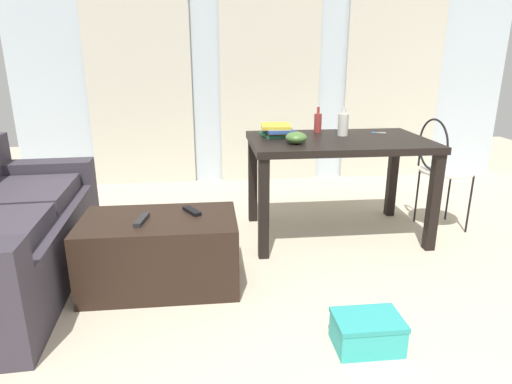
{
  "coord_description": "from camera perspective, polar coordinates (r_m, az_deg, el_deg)",
  "views": [
    {
      "loc": [
        -0.68,
        -1.26,
        1.36
      ],
      "look_at": [
        -0.35,
        1.7,
        0.42
      ],
      "focal_mm": 30.8,
      "sensor_mm": 36.0,
      "label": 1
    }
  ],
  "objects": [
    {
      "name": "bowl",
      "position": [
        3.09,
        5.25,
        7.02
      ],
      "size": [
        0.15,
        0.15,
        0.08
      ],
      "primitive_type": "ellipsoid",
      "color": "#477033",
      "rests_on": "craft_table"
    },
    {
      "name": "craft_table",
      "position": [
        3.35,
        10.59,
        5.11
      ],
      "size": [
        1.31,
        0.82,
        0.76
      ],
      "color": "black",
      "rests_on": "ground"
    },
    {
      "name": "tv_remote_secondary",
      "position": [
        2.7,
        -8.33,
        -2.46
      ],
      "size": [
        0.12,
        0.16,
        0.02
      ],
      "primitive_type": "cube",
      "rotation": [
        0.0,
        0.0,
        0.52
      ],
      "color": "black",
      "rests_on": "coffee_table"
    },
    {
      "name": "book_stack",
      "position": [
        3.38,
        2.72,
        8.07
      ],
      "size": [
        0.26,
        0.31,
        0.09
      ],
      "color": "#2D7F56",
      "rests_on": "craft_table"
    },
    {
      "name": "bottle_far",
      "position": [
        3.57,
        8.03,
        8.94
      ],
      "size": [
        0.06,
        0.06,
        0.2
      ],
      "color": "#99332D",
      "rests_on": "craft_table"
    },
    {
      "name": "curtains",
      "position": [
        4.81,
        1.86,
        14.95
      ],
      "size": [
        3.79,
        0.03,
        2.29
      ],
      "color": "beige",
      "rests_on": "ground"
    },
    {
      "name": "ground_plane",
      "position": [
        3.06,
        7.27,
        -9.05
      ],
      "size": [
        8.58,
        8.58,
        0.0
      ],
      "primitive_type": "plane",
      "color": "beige"
    },
    {
      "name": "shoebox",
      "position": [
        2.28,
        14.23,
        -17.21
      ],
      "size": [
        0.32,
        0.23,
        0.16
      ],
      "color": "#33B2AD",
      "rests_on": "ground"
    },
    {
      "name": "coffee_table",
      "position": [
        2.74,
        -12.28,
        -7.61
      ],
      "size": [
        0.92,
        0.53,
        0.43
      ],
      "color": "black",
      "rests_on": "ground"
    },
    {
      "name": "scissors",
      "position": [
        3.64,
        15.42,
        7.45
      ],
      "size": [
        0.11,
        0.07,
        0.0
      ],
      "color": "#9EA0A5",
      "rests_on": "craft_table"
    },
    {
      "name": "tv_remote_primary",
      "position": [
        2.62,
        -14.63,
        -3.5
      ],
      "size": [
        0.07,
        0.19,
        0.02
      ],
      "primitive_type": "cube",
      "rotation": [
        0.0,
        0.0,
        -0.17
      ],
      "color": "#232326",
      "rests_on": "coffee_table"
    },
    {
      "name": "wire_chair",
      "position": [
        3.73,
        22.74,
        3.68
      ],
      "size": [
        0.41,
        0.41,
        0.89
      ],
      "color": "silver",
      "rests_on": "ground"
    },
    {
      "name": "wall_back",
      "position": [
        4.89,
        1.73,
        16.44
      ],
      "size": [
        5.32,
        0.1,
        2.53
      ],
      "primitive_type": "cube",
      "color": "silver",
      "rests_on": "ground"
    },
    {
      "name": "bottle_near",
      "position": [
        3.44,
        11.25,
        8.64
      ],
      "size": [
        0.08,
        0.08,
        0.21
      ],
      "color": "beige",
      "rests_on": "craft_table"
    }
  ]
}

